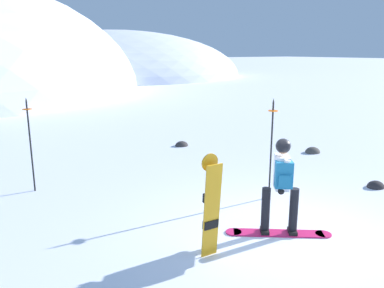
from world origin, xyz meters
The scene contains 9 objects.
ground_plane centered at (0.00, 0.00, 0.00)m, with size 300.00×300.00×0.00m, color white.
ridge_peak_far centered at (12.97, 41.83, 0.00)m, with size 30.74×27.66×11.09m.
snowboarder_main centered at (-0.13, 0.10, 0.92)m, with size 1.56×1.17×1.71m.
spare_snowboard centered at (-1.55, 0.11, 0.84)m, with size 0.28×0.17×1.66m.
piste_marker_near centered at (0.94, 1.51, 1.23)m, with size 0.20×0.20×2.18m.
piste_marker_far centered at (-3.34, 4.64, 1.22)m, with size 0.20×0.20×2.14m.
rock_dark centered at (3.54, 0.69, 0.00)m, with size 0.44×0.37×0.31m.
rock_mid centered at (1.70, 6.62, 0.00)m, with size 0.46×0.39×0.32m.
rock_small centered at (4.77, 3.69, 0.00)m, with size 0.51×0.43×0.36m.
Camera 1 is at (-4.68, -4.43, 3.13)m, focal length 36.46 mm.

